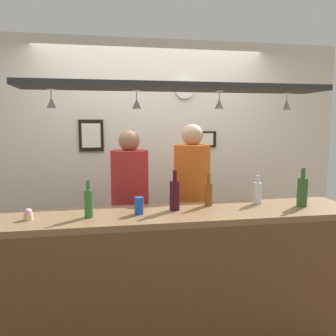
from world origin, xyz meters
name	(u,v)px	position (x,y,z in m)	size (l,w,h in m)	color
ground_plane	(170,319)	(0.00, 0.00, 0.00)	(8.00, 8.00, 0.00)	brown
back_wall	(152,158)	(0.00, 1.10, 1.30)	(4.40, 0.06, 2.60)	silver
bar_counter	(183,265)	(0.00, -0.51, 0.70)	(2.70, 0.55, 1.05)	brown
overhead_glass_rack	(178,87)	(0.00, -0.30, 1.95)	(2.20, 0.36, 0.04)	black
hanging_wineglass_far_left	(51,102)	(-0.88, -0.24, 1.84)	(0.07, 0.07, 0.13)	silver
hanging_wineglass_left	(137,103)	(-0.29, -0.24, 1.84)	(0.07, 0.07, 0.13)	silver
hanging_wineglass_center_left	(219,103)	(0.31, -0.31, 1.84)	(0.07, 0.07, 0.13)	silver
hanging_wineglass_center	(287,104)	(0.88, -0.24, 1.84)	(0.07, 0.07, 0.13)	silver
person_middle_red_shirt	(130,201)	(-0.31, 0.33, 0.98)	(0.34, 0.34, 1.63)	#2D334C
person_right_orange_shirt	(192,196)	(0.27, 0.33, 1.02)	(0.34, 0.34, 1.68)	#2D334C
bottle_soda_clear	(258,192)	(0.68, -0.21, 1.14)	(0.06, 0.06, 0.23)	silver
bottle_champagne_green	(302,191)	(0.98, -0.35, 1.17)	(0.08, 0.08, 0.30)	#2D5623
bottle_beer_amber_tall	(209,193)	(0.27, -0.20, 1.15)	(0.06, 0.06, 0.26)	brown
bottle_beer_green_import	(89,202)	(-0.64, -0.38, 1.15)	(0.06, 0.06, 0.26)	#336B2D
bottle_wine_dark_red	(175,194)	(-0.02, -0.30, 1.17)	(0.08, 0.08, 0.30)	#380F19
drink_can	(139,206)	(-0.29, -0.36, 1.11)	(0.07, 0.07, 0.12)	#1E4CB2
cupcake	(28,215)	(-1.04, -0.38, 1.09)	(0.06, 0.06, 0.08)	beige
picture_frame_caricature	(91,135)	(-0.67, 1.06, 1.56)	(0.26, 0.02, 0.34)	black
picture_frame_lower_pair	(203,139)	(0.58, 1.06, 1.51)	(0.30, 0.02, 0.18)	black
wall_clock	(185,89)	(0.36, 1.05, 2.07)	(0.22, 0.22, 0.03)	white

